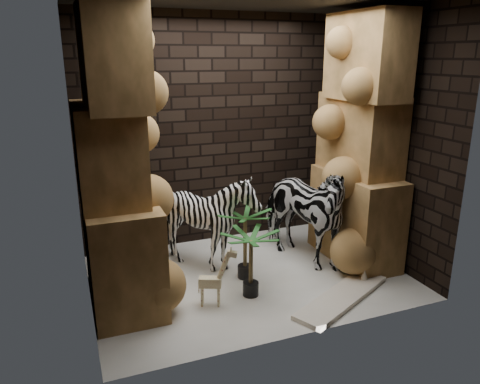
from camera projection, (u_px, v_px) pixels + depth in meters
name	position (u px, v px, depth m)	size (l,w,h in m)	color
floor	(249.00, 276.00, 5.30)	(3.50, 3.50, 0.00)	white
wall_back	(213.00, 132.00, 5.98)	(3.50, 3.50, 0.00)	black
wall_front	(307.00, 177.00, 3.75)	(3.50, 3.50, 0.00)	black
wall_left	(77.00, 163.00, 4.26)	(3.00, 3.00, 0.00)	black
wall_right	(384.00, 139.00, 5.47)	(3.00, 3.00, 0.00)	black
rock_pillar_left	(115.00, 160.00, 4.38)	(0.68, 1.30, 3.00)	tan
rock_pillar_right	(361.00, 141.00, 5.36)	(0.58, 1.25, 3.00)	tan
zebra_right	(300.00, 203.00, 5.48)	(0.69, 1.28, 1.51)	white
zebra_left	(209.00, 225.00, 5.37)	(0.97, 1.20, 1.09)	white
giraffe_toy	(210.00, 276.00, 4.60)	(0.34, 0.11, 0.66)	#FBEBB2
palm_front	(245.00, 244.00, 5.15)	(0.36, 0.36, 0.82)	#1B4E22
palm_back	(251.00, 264.00, 4.78)	(0.36, 0.36, 0.73)	#1B4E22
surfboard	(342.00, 297.00, 4.80)	(1.37, 0.34, 0.05)	white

